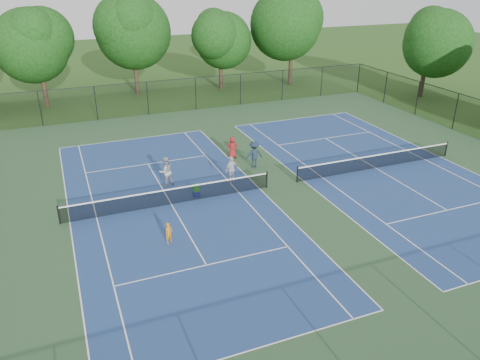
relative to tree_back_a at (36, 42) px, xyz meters
name	(u,v)px	position (x,y,z in m)	size (l,w,h in m)	color
ground	(282,185)	(13.00, -24.00, -6.04)	(140.00, 140.00, 0.00)	#234716
court_pad	(282,185)	(13.00, -24.00, -6.03)	(36.00, 36.00, 0.01)	#2B4D2E
tennis_court_left	(171,203)	(6.00, -24.00, -5.94)	(12.00, 23.83, 1.07)	navy
tennis_court_right	(376,167)	(20.00, -24.00, -5.94)	(12.00, 23.83, 1.07)	navy
perimeter_fence	(283,161)	(13.00, -24.00, -4.44)	(36.08, 36.08, 3.02)	black
tree_back_a	(36,42)	(0.00, 0.00, 0.00)	(6.80, 6.80, 9.15)	#2D2116
tree_back_b	(132,29)	(9.00, 2.00, 0.56)	(7.60, 7.60, 10.03)	#2D2116
tree_back_c	(220,37)	(18.00, 1.00, -0.56)	(6.00, 6.00, 8.40)	#2D2116
tree_back_d	(292,22)	(26.00, 0.00, 0.79)	(7.80, 7.80, 10.37)	#2D2116
tree_side_e	(430,39)	(36.00, -10.00, -0.23)	(6.60, 6.60, 8.87)	#2D2116
child_player	(169,233)	(4.92, -27.90, -5.50)	(0.39, 0.26, 1.08)	orange
instructor	(166,171)	(6.37, -21.42, -5.10)	(0.91, 0.71, 1.88)	#9C9C9F
bystander_a	(231,169)	(10.26, -22.44, -5.17)	(1.02, 0.42, 1.73)	silver
bystander_b	(254,154)	(12.51, -20.77, -5.13)	(1.18, 0.68, 1.83)	#1A2639
bystander_c	(232,147)	(11.79, -18.62, -5.27)	(0.75, 0.49, 1.53)	maroon
ball_crate	(196,194)	(7.64, -23.50, -5.88)	(0.37, 0.29, 0.31)	#152096
ball_hopper	(196,188)	(7.64, -23.50, -5.52)	(0.34, 0.28, 0.42)	green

